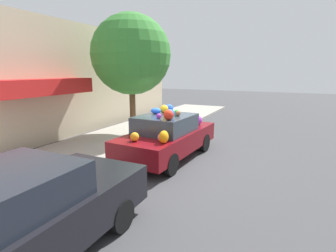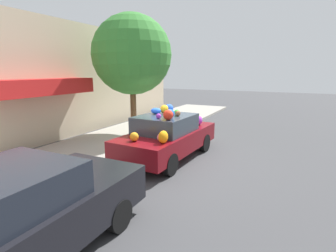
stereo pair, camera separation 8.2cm
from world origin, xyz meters
name	(u,v)px [view 1 (the left image)]	position (x,y,z in m)	size (l,w,h in m)	color
ground_plane	(168,158)	(0.00, 0.00, 0.00)	(60.00, 60.00, 0.00)	#424244
sidewalk_curb	(101,145)	(0.00, 2.70, 0.07)	(24.00, 3.20, 0.13)	#9E998E
building_facade	(51,81)	(-0.06, 4.91, 2.33)	(18.00, 1.20, 4.69)	#C6B293
street_tree	(131,55)	(1.79, 2.46, 3.34)	(3.15, 3.15, 4.79)	brown
fire_hydrant	(132,137)	(0.19, 1.47, 0.48)	(0.20, 0.20, 0.70)	#B2B2B7
art_car	(168,136)	(-0.04, -0.02, 0.74)	(4.00, 1.88, 1.68)	maroon
parked_car_plain	(13,219)	(-5.19, -0.17, 0.73)	(4.15, 1.86, 1.45)	black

